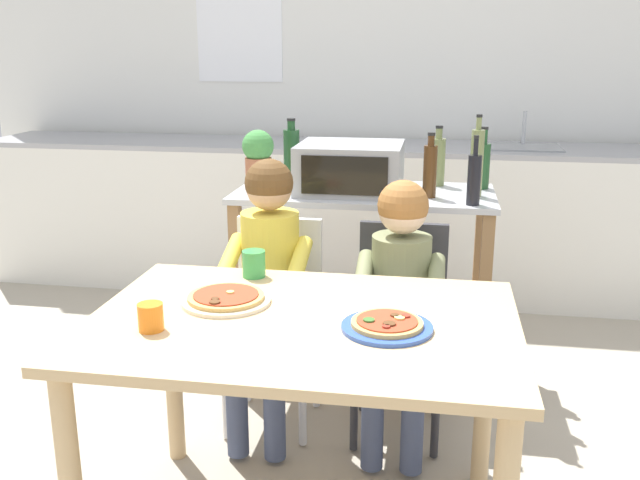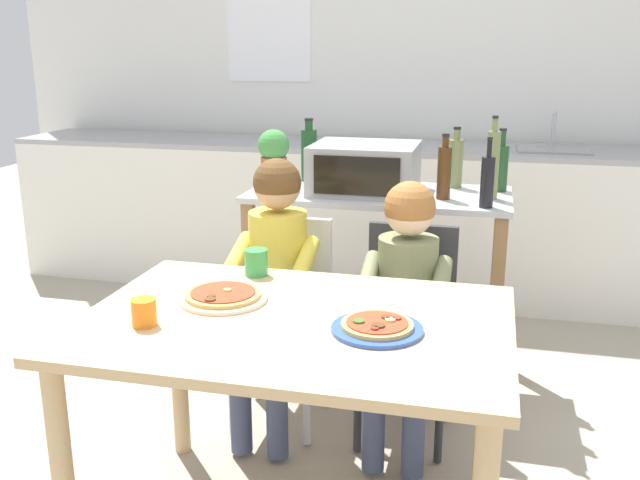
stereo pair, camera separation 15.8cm
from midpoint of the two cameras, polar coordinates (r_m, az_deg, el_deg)
name	(u,v)px [view 2 (the right image)]	position (r m, az deg, el deg)	size (l,w,h in m)	color
ground_plane	(361,380)	(3.29, 4.75, -11.29)	(10.87, 10.87, 0.00)	#A89E8C
back_wall_tiled	(413,66)	(4.62, 8.58, 13.75)	(5.41, 0.13, 2.70)	white
kitchen_counter	(401,219)	(4.33, 7.63, 1.67)	(4.87, 0.60, 1.11)	silver
kitchen_island_cart	(378,254)	(3.17, 6.11, -1.15)	(1.13, 0.54, 0.86)	#B7BABF
toaster_oven	(365,168)	(3.08, 5.14, 5.82)	(0.45, 0.41, 0.21)	#999BA0
bottle_brown_beer	(492,164)	(3.03, 15.27, 5.97)	(0.06, 0.06, 0.35)	olive
bottle_dark_olive_oil	(455,162)	(3.25, 12.31, 6.20)	(0.07, 0.07, 0.27)	olive
bottle_slim_sauce	(487,181)	(2.86, 14.96, 4.65)	(0.05, 0.05, 0.28)	black
bottle_squat_spirits	(501,166)	(3.21, 15.81, 5.78)	(0.06, 0.06, 0.28)	#1E4723
bottle_clear_vinegar	(444,171)	(2.98, 11.54, 5.48)	(0.06, 0.06, 0.27)	#4C2D14
bottle_tall_green_wine	(309,154)	(3.32, 0.47, 6.99)	(0.08, 0.08, 0.29)	#1E4723
potted_herb_plant	(274,157)	(3.13, -2.32, 6.75)	(0.14, 0.14, 0.27)	#9E5B3D
dining_table	(295,352)	(2.06, 0.20, -9.08)	(1.22, 0.85, 0.73)	tan
dining_chair_left	(284,305)	(2.81, -1.35, -5.35)	(0.36, 0.36, 0.81)	silver
dining_chair_right	(408,317)	(2.73, 8.79, -6.18)	(0.36, 0.36, 0.81)	#333338
child_in_yellow_shirt	(274,268)	(2.64, -2.05, -2.32)	(0.32, 0.42, 1.06)	#424C6B
child_in_olive_shirt	(405,286)	(2.56, 8.68, -3.72)	(0.32, 0.42, 1.00)	#424C6B
pizza_plate_cream	(223,296)	(2.16, -5.79, -4.59)	(0.27, 0.27, 0.03)	beige
pizza_plate_blue_rimmed	(377,327)	(1.93, 7.01, -7.05)	(0.25, 0.25, 0.03)	#3356B7
drinking_cup_orange	(144,312)	(1.99, -11.88, -5.79)	(0.07, 0.07, 0.08)	orange
drinking_cup_green	(256,262)	(2.37, -3.30, -1.84)	(0.08, 0.08, 0.09)	green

